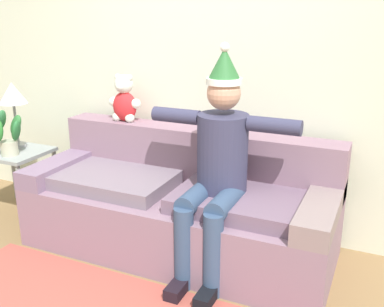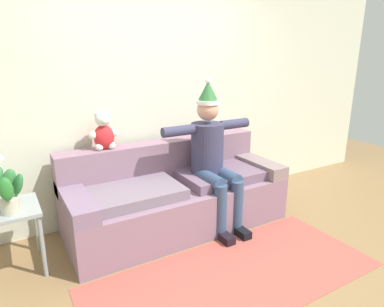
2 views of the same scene
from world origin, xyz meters
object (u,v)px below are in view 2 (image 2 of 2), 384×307
(person_seated, at_px, (212,153))
(teddy_bear, at_px, (104,132))
(couch, at_px, (175,195))
(side_table, at_px, (1,220))
(potted_plant, at_px, (9,191))

(person_seated, relative_size, teddy_bear, 4.01)
(couch, relative_size, person_seated, 1.47)
(teddy_bear, distance_m, side_table, 1.14)
(potted_plant, bearing_deg, teddy_bear, 25.08)
(person_seated, height_order, potted_plant, person_seated)
(couch, height_order, potted_plant, potted_plant)
(side_table, relative_size, potted_plant, 1.46)
(teddy_bear, height_order, side_table, teddy_bear)
(person_seated, bearing_deg, side_table, 176.11)
(couch, distance_m, person_seated, 0.59)
(side_table, bearing_deg, potted_plant, -51.19)
(couch, distance_m, side_table, 1.60)
(potted_plant, bearing_deg, couch, 5.24)
(person_seated, bearing_deg, potted_plant, 179.13)
(side_table, bearing_deg, teddy_bear, 17.70)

